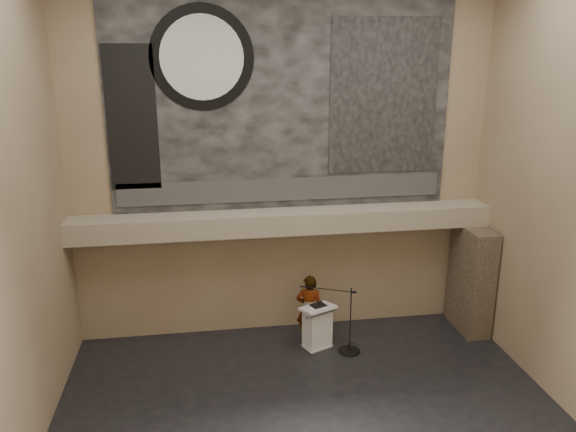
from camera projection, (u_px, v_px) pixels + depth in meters
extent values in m
plane|color=black|center=(314.00, 422.00, 10.77)|extent=(10.00, 10.00, 0.00)
cube|color=#876E55|center=(283.00, 164.00, 13.34)|extent=(10.00, 0.02, 8.50)
cube|color=#876E55|center=(396.00, 316.00, 5.77)|extent=(10.00, 0.02, 8.50)
cube|color=#876E55|center=(6.00, 224.00, 8.81)|extent=(0.02, 8.00, 8.50)
cube|color=gray|center=(285.00, 221.00, 13.34)|extent=(10.00, 0.80, 0.50)
cylinder|color=#B2893D|center=(218.00, 236.00, 13.13)|extent=(0.04, 0.04, 0.06)
cylinder|color=#B2893D|center=(363.00, 229.00, 13.65)|extent=(0.04, 0.04, 0.06)
cube|color=black|center=(283.00, 103.00, 12.90)|extent=(8.00, 0.05, 5.00)
cube|color=#313131|center=(283.00, 189.00, 13.45)|extent=(7.76, 0.02, 0.55)
cylinder|color=black|center=(202.00, 58.00, 12.31)|extent=(2.30, 0.02, 2.30)
cylinder|color=silver|center=(202.00, 58.00, 12.29)|extent=(1.84, 0.02, 1.84)
cube|color=black|center=(384.00, 97.00, 13.19)|extent=(2.60, 0.02, 3.60)
cube|color=black|center=(132.00, 119.00, 12.44)|extent=(1.10, 0.02, 3.20)
cube|color=#3E3226|center=(471.00, 279.00, 14.06)|extent=(0.60, 1.40, 2.70)
cube|color=silver|center=(317.00, 347.00, 13.43)|extent=(0.83, 0.75, 0.08)
cube|color=white|center=(317.00, 327.00, 13.28)|extent=(0.72, 0.62, 0.96)
cube|color=white|center=(318.00, 308.00, 13.12)|extent=(0.92, 0.80, 0.13)
cube|color=black|center=(319.00, 305.00, 13.14)|extent=(0.41, 0.37, 0.04)
cube|color=white|center=(315.00, 307.00, 13.11)|extent=(0.29, 0.33, 0.00)
imported|color=white|center=(309.00, 309.00, 13.49)|extent=(0.72, 0.55, 1.75)
cylinder|color=black|center=(349.00, 351.00, 13.30)|extent=(0.52, 0.52, 0.02)
cylinder|color=black|center=(350.00, 320.00, 13.07)|extent=(0.03, 0.03, 1.64)
cylinder|color=black|center=(327.00, 289.00, 13.01)|extent=(1.17, 0.54, 0.02)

